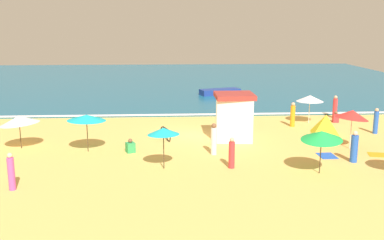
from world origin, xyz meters
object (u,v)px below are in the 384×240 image
object	(u,v)px
beachgoer_3	(293,115)
beachgoer_7	(232,154)
beachgoer_0	(376,121)
beachgoer_8	(335,107)
beach_umbrella_6	(352,114)
beachgoer_4	(130,147)
parked_bicycle	(165,133)
beachgoer_9	(214,140)
beach_umbrella_7	(163,131)
beachgoer_1	(11,172)
lifeguard_cabana	(234,116)
beachgoer_10	(336,118)
beach_umbrella_0	(310,98)
small_boat_0	(220,92)
beach_tent	(326,125)
beach_umbrella_1	(19,120)
beachgoer_6	(354,148)
beach_umbrella_3	(322,135)
beach_umbrella_2	(87,118)

from	to	relation	value
beachgoer_3	beachgoer_7	xyz separation A→B (m)	(-5.54, -8.84, -0.08)
beachgoer_0	beachgoer_8	bearing A→B (deg)	99.55
beach_umbrella_6	beachgoer_8	distance (m)	8.77
beachgoer_4	beachgoer_7	distance (m)	6.06
parked_bicycle	beachgoer_9	xyz separation A→B (m)	(2.65, -3.44, 0.46)
beach_umbrella_7	beachgoer_1	bearing A→B (deg)	-158.79
lifeguard_cabana	beachgoer_10	xyz separation A→B (m)	(8.11, 4.39, -1.11)
beach_umbrella_0	small_boat_0	world-z (taller)	beach_umbrella_0
beach_umbrella_6	beachgoer_4	bearing A→B (deg)	-179.71
beach_tent	beachgoer_8	bearing A→B (deg)	63.70
beach_umbrella_1	beachgoer_3	distance (m)	17.75
beachgoer_6	beachgoer_7	xyz separation A→B (m)	(-6.45, -0.62, -0.04)
beach_umbrella_3	beachgoer_6	distance (m)	3.06
beach_umbrella_2	small_boat_0	distance (m)	21.78
beach_umbrella_2	beachgoer_10	xyz separation A→B (m)	(16.67, 6.60, -1.58)
beachgoer_1	beachgoer_3	xyz separation A→B (m)	(15.41, 11.27, 0.02)
beachgoer_0	beachgoer_10	distance (m)	3.73
beach_umbrella_6	beach_umbrella_2	bearing A→B (deg)	178.97
beachgoer_0	beach_tent	bearing A→B (deg)	-178.13
beach_umbrella_7	beach_umbrella_2	bearing A→B (deg)	142.47
beachgoer_4	beach_umbrella_6	bearing A→B (deg)	0.29
beach_umbrella_2	beachgoer_10	world-z (taller)	beach_umbrella_2
beachgoer_6	beach_umbrella_3	bearing A→B (deg)	-145.06
beachgoer_3	parked_bicycle	bearing A→B (deg)	-161.17
beachgoer_9	small_boat_0	distance (m)	20.59
beachgoer_0	beachgoer_8	xyz separation A→B (m)	(-0.84, 4.98, 0.01)
beachgoer_0	beachgoer_1	bearing A→B (deg)	-156.12
beachgoer_0	beachgoer_6	distance (m)	7.10
beachgoer_4	beachgoer_6	world-z (taller)	beachgoer_6
lifeguard_cabana	small_boat_0	world-z (taller)	lifeguard_cabana
beachgoer_4	beach_umbrella_3	bearing A→B (deg)	-23.56
beachgoer_3	beachgoer_4	world-z (taller)	beachgoer_3
beachgoer_8	small_boat_0	xyz separation A→B (m)	(-7.43, 11.29, -0.44)
beach_umbrella_2	beach_umbrella_3	bearing A→B (deg)	-20.58
lifeguard_cabana	beach_umbrella_2	bearing A→B (deg)	-165.48
beach_umbrella_6	beachgoer_3	bearing A→B (deg)	106.94
beach_umbrella_7	parked_bicycle	world-z (taller)	beach_umbrella_7
beach_umbrella_0	beach_umbrella_6	distance (m)	6.76
beachgoer_6	beachgoer_9	world-z (taller)	beachgoer_9
beach_umbrella_7	beachgoer_0	size ratio (longest dim) A/B	1.30
lifeguard_cabana	small_boat_0	bearing A→B (deg)	86.08
beachgoer_1	beachgoer_6	size ratio (longest dim) A/B	1.00
beach_umbrella_7	beachgoer_4	size ratio (longest dim) A/B	2.79
beachgoer_1	beachgoer_6	xyz separation A→B (m)	(16.32, 3.05, -0.02)
beach_umbrella_3	beach_umbrella_1	bearing A→B (deg)	161.38
beachgoer_1	small_boat_0	distance (m)	27.93
beach_umbrella_6	parked_bicycle	xyz separation A→B (m)	(-10.57, 2.72, -1.62)
lifeguard_cabana	beachgoer_7	distance (m)	5.72
beach_umbrella_0	beachgoer_3	distance (m)	2.05
beachgoer_7	small_boat_0	distance (m)	22.90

